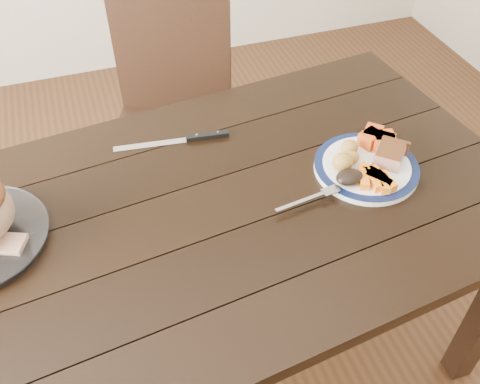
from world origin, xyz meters
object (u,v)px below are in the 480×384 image
object	(u,v)px
carving_knife	(193,138)
dinner_plate	(366,168)
dining_table	(208,234)
pork_slice	(390,155)
chair_far	(172,111)
fork	(313,198)

from	to	relation	value
carving_knife	dinner_plate	bearing A→B (deg)	-27.27
dining_table	dinner_plate	size ratio (longest dim) A/B	6.25
dining_table	pork_slice	world-z (taller)	pork_slice
pork_slice	chair_far	bearing A→B (deg)	120.09
dining_table	fork	distance (m)	0.28
dining_table	fork	world-z (taller)	fork
dining_table	dinner_plate	distance (m)	0.45
dining_table	carving_knife	xyz separation A→B (m)	(0.04, 0.27, 0.10)
chair_far	fork	size ratio (longest dim) A/B	5.22
dinner_plate	fork	world-z (taller)	fork
chair_far	carving_knife	xyz separation A→B (m)	(-0.03, -0.46, 0.23)
dining_table	pork_slice	bearing A→B (deg)	-0.42
dinner_plate	fork	size ratio (longest dim) A/B	1.52
dining_table	chair_far	bearing A→B (deg)	84.63
dinner_plate	fork	distance (m)	0.20
dining_table	pork_slice	xyz separation A→B (m)	(0.49, -0.00, 0.13)
dinner_plate	carving_knife	bearing A→B (deg)	145.85
fork	dinner_plate	bearing A→B (deg)	12.15
chair_far	dinner_plate	distance (m)	0.85
dinner_plate	carving_knife	size ratio (longest dim) A/B	0.85
dining_table	dinner_plate	bearing A→B (deg)	0.18
chair_far	carving_knife	bearing A→B (deg)	109.62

